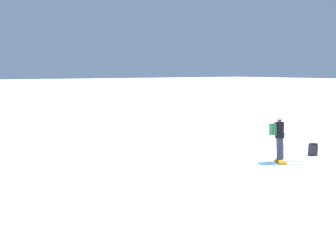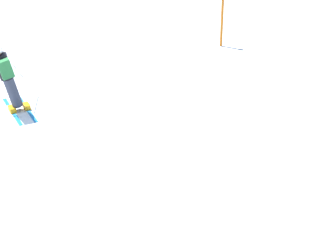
{
  "view_description": "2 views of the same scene",
  "coord_description": "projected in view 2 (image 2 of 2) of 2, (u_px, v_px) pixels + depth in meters",
  "views": [
    {
      "loc": [
        -8.47,
        9.89,
        3.33
      ],
      "look_at": [
        -0.09,
        4.37,
        1.66
      ],
      "focal_mm": 35.0,
      "sensor_mm": 36.0,
      "label": 1
    },
    {
      "loc": [
        7.55,
        9.73,
        6.1
      ],
      "look_at": [
        -0.56,
        4.61,
        1.05
      ],
      "focal_mm": 60.0,
      "sensor_mm": 36.0,
      "label": 2
    }
  ],
  "objects": [
    {
      "name": "skier",
      "position": [
        7.0,
        75.0,
        13.27
      ],
      "size": [
        1.44,
        1.67,
        1.79
      ],
      "rotation": [
        0.0,
        0.0,
        -0.52
      ],
      "color": "#1E7AC6",
      "rests_on": "ground"
    },
    {
      "name": "trail_marker",
      "position": [
        222.0,
        15.0,
        17.49
      ],
      "size": [
        0.13,
        0.13,
        1.82
      ],
      "color": "orange",
      "rests_on": "ground"
    }
  ]
}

